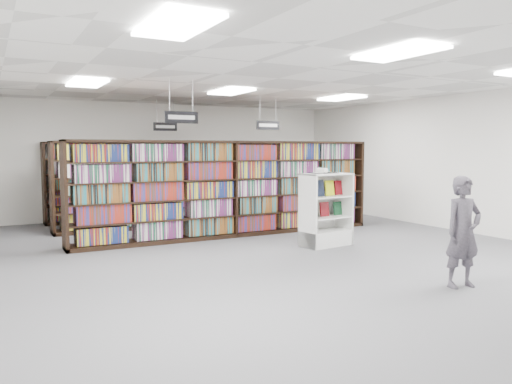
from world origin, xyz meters
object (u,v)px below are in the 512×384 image
open_book (323,172)px  shopper (463,232)px  bookshelf_row_near (231,189)px  endcap_display (325,221)px

open_book → shopper: shopper is taller
open_book → shopper: 3.48m
bookshelf_row_near → shopper: bearing=-78.5°
bookshelf_row_near → open_book: size_ratio=12.98×
bookshelf_row_near → endcap_display: size_ratio=4.85×
endcap_display → shopper: (-0.11, -3.36, 0.30)m
open_book → shopper: bearing=-90.3°
endcap_display → open_book: 1.00m
bookshelf_row_near → open_book: 2.19m
bookshelf_row_near → open_book: bookshelf_row_near is taller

